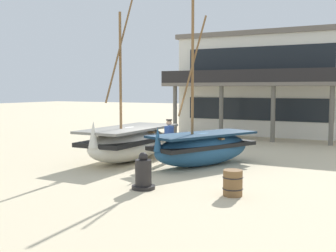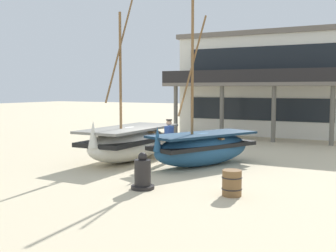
% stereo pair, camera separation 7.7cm
% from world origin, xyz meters
% --- Properties ---
extents(ground_plane, '(120.00, 120.00, 0.00)m').
position_xyz_m(ground_plane, '(0.00, 0.00, 0.00)').
color(ground_plane, beige).
extents(fishing_boat_near_left, '(3.13, 4.65, 6.00)m').
position_xyz_m(fishing_boat_near_left, '(1.60, 0.75, 0.68)').
color(fishing_boat_near_left, '#23517A').
rests_on(fishing_boat_near_left, ground).
extents(fishing_boat_centre_large, '(2.03, 4.94, 6.57)m').
position_xyz_m(fishing_boat_centre_large, '(-1.42, 0.39, 0.74)').
color(fishing_boat_centre_large, silver).
rests_on(fishing_boat_centre_large, ground).
extents(fisherman_by_hull, '(0.26, 0.37, 1.68)m').
position_xyz_m(fisherman_by_hull, '(0.14, 0.82, 0.83)').
color(fisherman_by_hull, '#33333D').
rests_on(fisherman_by_hull, ground).
extents(capstan_winch, '(0.68, 0.68, 1.06)m').
position_xyz_m(capstan_winch, '(1.54, -3.43, 0.42)').
color(capstan_winch, black).
rests_on(capstan_winch, ground).
extents(wooden_barrel, '(0.56, 0.56, 0.70)m').
position_xyz_m(wooden_barrel, '(4.06, -2.97, 0.35)').
color(wooden_barrel, brown).
rests_on(wooden_barrel, ground).
extents(harbor_building_main, '(10.73, 9.30, 6.32)m').
position_xyz_m(harbor_building_main, '(0.70, 14.28, 3.17)').
color(harbor_building_main, silver).
rests_on(harbor_building_main, ground).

